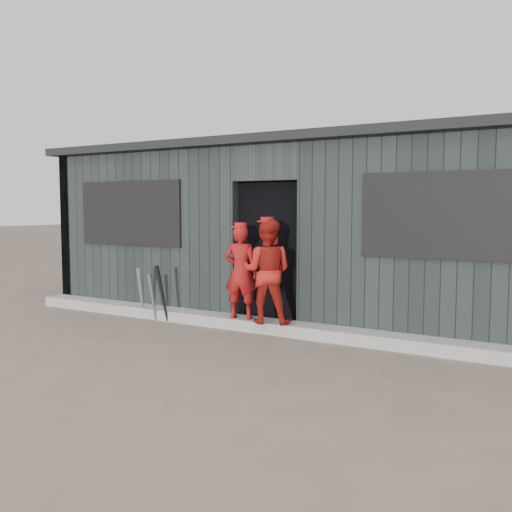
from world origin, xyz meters
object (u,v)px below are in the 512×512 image
Objects in this scene: bat_left at (141,293)px; player_red_left at (241,272)px; bat_mid at (153,297)px; bat_right at (162,294)px; player_red_right at (267,271)px; player_grey_back at (300,279)px; dugout at (311,230)px.

player_red_left is at bearing 4.08° from bat_left.
bat_mid is 0.22m from bat_right.
player_red_right is (1.65, 0.12, 0.41)m from bat_right.
player_grey_back is (2.24, 0.75, 0.27)m from bat_left.
player_red_right reaches higher than bat_left.
player_red_right is 1.02× the size of player_grey_back.
player_grey_back is at bearing 21.75° from bat_mid.
player_red_right is at bearing 74.12° from player_grey_back.
dugout is at bearing -109.68° from player_red_left.
bat_right is 0.62× the size of player_red_right.
bat_mid is 0.51× the size of player_red_right.
player_grey_back is at bearing 24.98° from bat_right.
player_grey_back is at bearing -145.07° from player_red_left.
player_red_left reaches higher than bat_mid.
bat_right is 0.66× the size of player_red_left.
player_red_left is 0.94× the size of player_red_right.
bat_right is at bearing 18.80° from player_grey_back.
player_red_left is 0.86m from player_grey_back.
player_grey_back reaches higher than bat_left.
bat_left is at bearing -8.73° from player_red_left.
bat_left is at bearing 170.86° from bat_mid.
dugout reaches higher than bat_right.
bat_left is 0.27m from bat_mid.
dugout is (-0.24, 1.83, 0.46)m from player_red_right.
player_red_left is 1.83m from dugout.
player_red_left is at bearing 6.52° from bat_mid.
dugout is at bearing -78.34° from player_grey_back.
dugout reaches higher than bat_left.
bat_mid is at bearing 15.57° from player_grey_back.
bat_mid is 0.55× the size of player_red_left.
bat_right is 1.70m from player_red_right.
bat_mid is 0.83× the size of bat_right.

